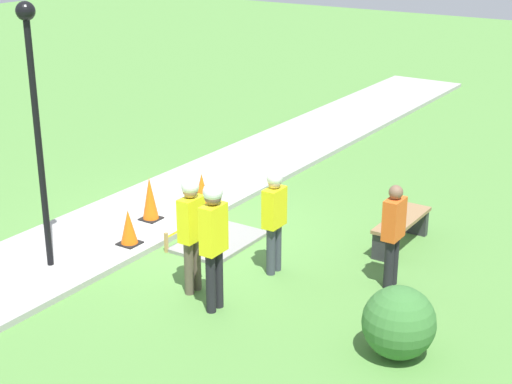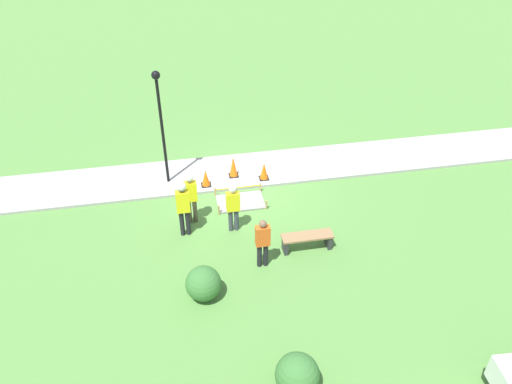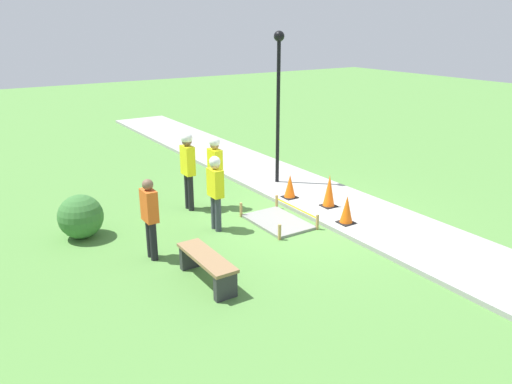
# 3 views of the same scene
# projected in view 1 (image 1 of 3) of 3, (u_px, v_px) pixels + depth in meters

# --- Properties ---
(ground_plane) EXTENTS (60.00, 60.00, 0.00)m
(ground_plane) POSITION_uv_depth(u_px,v_px,m) (189.00, 232.00, 13.82)
(ground_plane) COLOR #51843D
(sidewalk) EXTENTS (28.00, 2.27, 0.10)m
(sidewalk) POSITION_uv_depth(u_px,v_px,m) (140.00, 216.00, 14.38)
(sidewalk) COLOR #9E9E99
(sidewalk) RESTS_ON ground_plane
(wet_concrete_patch) EXTENTS (1.62, 1.08, 0.35)m
(wet_concrete_patch) POSITION_uv_depth(u_px,v_px,m) (219.00, 241.00, 13.36)
(wet_concrete_patch) COLOR gray
(wet_concrete_patch) RESTS_ON ground_plane
(traffic_cone_near_patch) EXTENTS (0.34, 0.34, 0.64)m
(traffic_cone_near_patch) POSITION_uv_depth(u_px,v_px,m) (202.00, 190.00, 14.63)
(traffic_cone_near_patch) COLOR black
(traffic_cone_near_patch) RESTS_ON sidewalk
(traffic_cone_far_patch) EXTENTS (0.34, 0.34, 0.79)m
(traffic_cone_far_patch) POSITION_uv_depth(u_px,v_px,m) (150.00, 199.00, 13.99)
(traffic_cone_far_patch) COLOR black
(traffic_cone_far_patch) RESTS_ON sidewalk
(traffic_cone_sidewalk_edge) EXTENTS (0.34, 0.34, 0.61)m
(traffic_cone_sidewalk_edge) POSITION_uv_depth(u_px,v_px,m) (129.00, 227.00, 13.00)
(traffic_cone_sidewalk_edge) COLOR black
(traffic_cone_sidewalk_edge) RESTS_ON sidewalk
(park_bench) EXTENTS (1.52, 0.44, 0.52)m
(park_bench) POSITION_uv_depth(u_px,v_px,m) (402.00, 227.00, 13.12)
(park_bench) COLOR #2D2D33
(park_bench) RESTS_ON ground_plane
(worker_supervisor) EXTENTS (0.40, 0.24, 1.68)m
(worker_supervisor) POSITION_uv_depth(u_px,v_px,m) (274.00, 213.00, 11.99)
(worker_supervisor) COLOR #383D47
(worker_supervisor) RESTS_ON ground_plane
(worker_assistant) EXTENTS (0.40, 0.26, 1.80)m
(worker_assistant) POSITION_uv_depth(u_px,v_px,m) (191.00, 225.00, 11.35)
(worker_assistant) COLOR brown
(worker_assistant) RESTS_ON ground_plane
(worker_trainee) EXTENTS (0.40, 0.28, 1.92)m
(worker_trainee) POSITION_uv_depth(u_px,v_px,m) (214.00, 234.00, 10.80)
(worker_trainee) COLOR black
(worker_trainee) RESTS_ON ground_plane
(bystander_in_orange_shirt) EXTENTS (0.40, 0.22, 1.62)m
(bystander_in_orange_shirt) POSITION_uv_depth(u_px,v_px,m) (393.00, 230.00, 11.58)
(bystander_in_orange_shirt) COLOR black
(bystander_in_orange_shirt) RESTS_ON ground_plane
(lamppost_near) EXTENTS (0.28, 0.28, 4.07)m
(lamppost_near) POSITION_uv_depth(u_px,v_px,m) (34.00, 100.00, 11.44)
(lamppost_near) COLOR black
(lamppost_near) RESTS_ON sidewalk
(shrub_rounded_mid) EXTENTS (0.95, 0.95, 0.95)m
(shrub_rounded_mid) POSITION_uv_depth(u_px,v_px,m) (399.00, 323.00, 9.89)
(shrub_rounded_mid) COLOR #387033
(shrub_rounded_mid) RESTS_ON ground_plane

